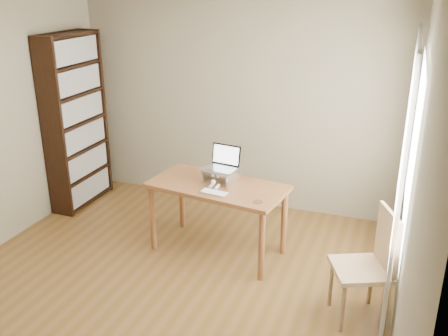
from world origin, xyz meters
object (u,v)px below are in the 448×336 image
at_px(laptop, 222,162).
at_px(keyboard, 214,193).
at_px(chair, 371,264).
at_px(desk, 218,194).
at_px(cat, 222,175).
at_px(bookshelf, 76,122).

height_order(laptop, keyboard, laptop).
height_order(keyboard, chair, chair).
height_order(desk, cat, cat).
relative_size(keyboard, cat, 0.59).
bearing_deg(cat, chair, -23.34).
relative_size(desk, laptop, 4.21).
height_order(laptop, cat, laptop).
bearing_deg(bookshelf, chair, -18.25).
bearing_deg(bookshelf, laptop, -11.97).
height_order(laptop, chair, laptop).
bearing_deg(laptop, desk, -82.10).
height_order(bookshelf, keyboard, bookshelf).
xyz_separation_m(desk, cat, (0.01, 0.11, 0.17)).
xyz_separation_m(desk, keyboard, (0.05, -0.22, 0.11)).
distance_m(bookshelf, cat, 2.12).
bearing_deg(bookshelf, desk, -15.53).
distance_m(keyboard, cat, 0.34).
xyz_separation_m(laptop, chair, (1.56, -0.75, -0.41)).
xyz_separation_m(desk, chair, (1.56, -0.62, -0.12)).
relative_size(laptop, chair, 0.35).
bearing_deg(desk, keyboard, -68.98).
bearing_deg(chair, laptop, 129.84).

